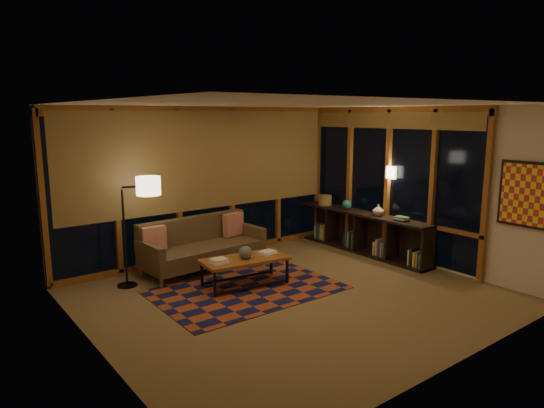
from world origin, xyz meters
TOP-DOWN VIEW (x-y plane):
  - floor at (0.00, 0.00)m, footprint 5.50×5.00m
  - ceiling at (0.00, 0.00)m, footprint 5.50×5.00m
  - walls at (0.00, 0.00)m, footprint 5.51×5.01m
  - window_wall_back at (0.00, 2.43)m, footprint 5.30×0.16m
  - window_wall_right at (2.68, 0.60)m, footprint 0.16×3.70m
  - wall_art at (2.71, -1.85)m, footprint 0.06×0.74m
  - wall_sconce at (2.62, 0.45)m, footprint 0.12×0.18m
  - sofa at (-0.40, 1.87)m, footprint 2.10×0.95m
  - pillow_left at (-1.22, 1.99)m, footprint 0.39×0.16m
  - pillow_right at (0.33, 2.07)m, footprint 0.42×0.22m
  - area_rug at (-0.39, 0.61)m, footprint 2.68×1.80m
  - coffee_table at (-0.30, 0.79)m, footprint 1.37×0.77m
  - book_stack_a at (-0.74, 0.82)m, footprint 0.25×0.20m
  - book_stack_b at (0.11, 0.75)m, footprint 0.27×0.22m
  - ceramic_pot at (-0.31, 0.76)m, footprint 0.26×0.26m
  - floor_lamp at (-1.73, 1.86)m, footprint 0.62×0.48m
  - bookshelf at (2.49, 1.00)m, footprint 0.40×3.03m
  - basket at (2.47, 1.96)m, footprint 0.31×0.31m
  - teal_bowl at (2.49, 1.38)m, footprint 0.19×0.19m
  - vase at (2.49, 0.60)m, footprint 0.24×0.24m
  - shelf_book_stack at (2.49, 0.08)m, footprint 0.20×0.25m

SIDE VIEW (x-z plane):
  - floor at x=0.00m, z-range -0.01..0.01m
  - area_rug at x=-0.39m, z-range 0.00..0.01m
  - coffee_table at x=-0.30m, z-range 0.00..0.43m
  - bookshelf at x=2.49m, z-range 0.00..0.76m
  - sofa at x=-0.40m, z-range 0.00..0.84m
  - book_stack_b at x=0.11m, z-range 0.43..0.48m
  - book_stack_a at x=-0.74m, z-range 0.43..0.50m
  - ceramic_pot at x=-0.31m, z-range 0.43..0.63m
  - pillow_left at x=-1.22m, z-range 0.42..0.80m
  - pillow_right at x=0.33m, z-range 0.42..0.82m
  - shelf_book_stack at x=2.49m, z-range 0.76..0.82m
  - floor_lamp at x=-1.73m, z-range 0.00..1.66m
  - teal_bowl at x=2.49m, z-range 0.76..0.94m
  - basket at x=2.47m, z-range 0.76..0.96m
  - vase at x=2.49m, z-range 0.76..0.97m
  - walls at x=0.00m, z-range 0.00..2.70m
  - window_wall_back at x=0.00m, z-range 0.05..2.65m
  - window_wall_right at x=2.68m, z-range 0.05..2.65m
  - wall_art at x=2.71m, z-range 0.98..1.92m
  - wall_sconce at x=2.62m, z-range 1.44..1.66m
  - ceiling at x=0.00m, z-range 2.70..2.71m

